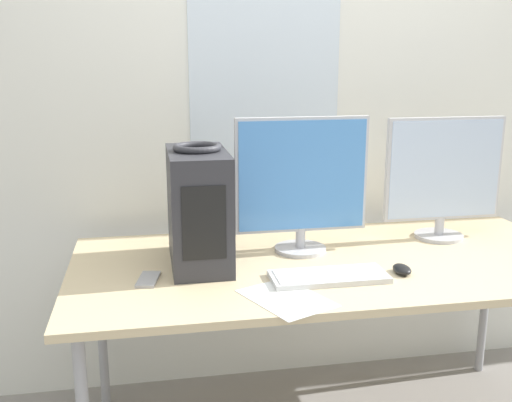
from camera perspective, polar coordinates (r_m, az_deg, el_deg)
wall_back at (r=2.78m, az=3.89°, el=9.74°), size 8.00×0.07×2.70m
desk at (r=2.35m, az=7.25°, el=-6.67°), size 1.99×0.93×0.78m
pc_tower at (r=2.23m, az=-5.49°, el=-0.67°), size 0.21×0.43×0.43m
headphones at (r=2.19m, az=-5.63°, el=5.10°), size 0.18×0.18×0.02m
monitor_main at (r=2.35m, az=4.37°, el=1.81°), size 0.53×0.21×0.54m
monitor_right_near at (r=2.64m, az=17.42°, el=2.31°), size 0.51×0.21×0.52m
keyboard at (r=2.14m, az=6.95°, el=-7.14°), size 0.41×0.16×0.02m
mouse at (r=2.24m, az=13.73°, el=-6.34°), size 0.06×0.09×0.03m
cell_phone at (r=2.14m, az=-10.23°, el=-7.36°), size 0.09×0.15×0.01m
paper_sheet_left at (r=1.97m, az=2.91°, el=-9.23°), size 0.31×0.36×0.00m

